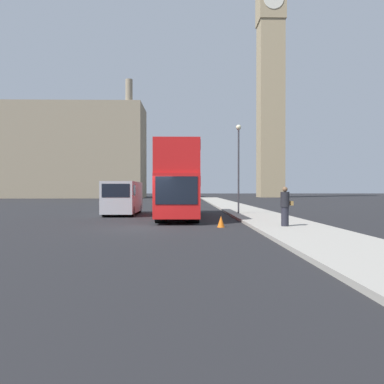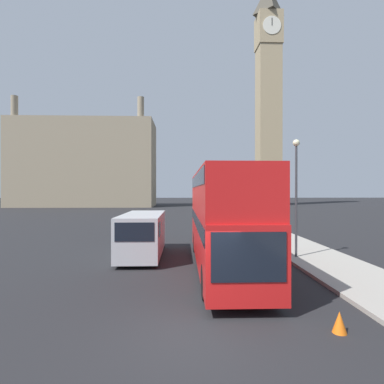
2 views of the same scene
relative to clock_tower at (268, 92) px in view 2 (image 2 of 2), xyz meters
name	(u,v)px [view 2 (image 2 of 2)]	position (x,y,z in m)	size (l,w,h in m)	color
ground_plane	(198,335)	(-21.80, -69.17, -29.30)	(300.00, 300.00, 0.00)	black
clock_tower	(268,92)	(0.00, 0.00, 0.00)	(6.03, 6.20, 57.10)	tan
building_block_distant	(86,164)	(-44.86, -5.96, -19.38)	(31.89, 11.86, 24.12)	gray
red_double_decker_bus	(222,215)	(-20.33, -62.82, -26.80)	(2.45, 11.15, 4.48)	red
white_van	(143,234)	(-24.36, -60.27, -28.03)	(2.14, 5.70, 2.36)	#B2B7BC
street_lamp	(296,181)	(-16.17, -61.05, -25.13)	(0.36, 0.36, 6.19)	#38383D
traffic_cone	(340,322)	(-18.18, -69.18, -29.02)	(0.36, 0.36, 0.55)	orange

